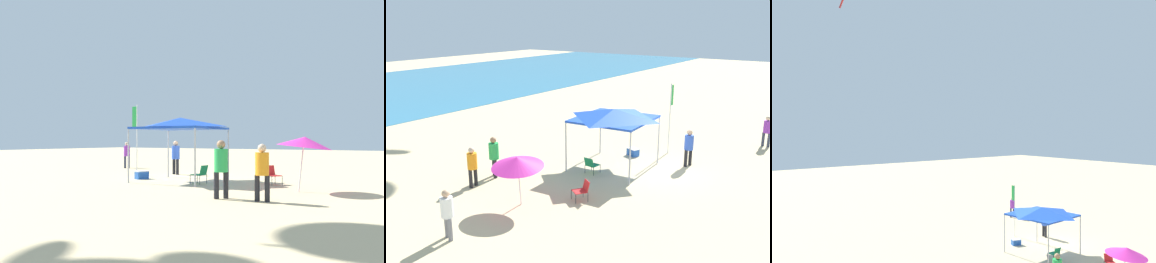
% 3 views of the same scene
% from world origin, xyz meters
% --- Properties ---
extents(ground, '(120.00, 120.00, 0.10)m').
position_xyz_m(ground, '(0.00, 0.00, -0.05)').
color(ground, '#D6BC8C').
extents(canopy_tent, '(3.68, 3.59, 2.96)m').
position_xyz_m(canopy_tent, '(-0.83, 1.94, 2.68)').
color(canopy_tent, '#B7B7BC').
rests_on(canopy_tent, ground).
extents(beach_umbrella, '(2.07, 2.05, 2.19)m').
position_xyz_m(beach_umbrella, '(-6.89, 2.68, 1.85)').
color(beach_umbrella, silver).
rests_on(beach_umbrella, ground).
extents(folding_chair_facing_ocean, '(0.67, 0.59, 0.82)m').
position_xyz_m(folding_chair_facing_ocean, '(-2.20, 2.35, 0.47)').
color(folding_chair_facing_ocean, black).
rests_on(folding_chair_facing_ocean, ground).
extents(folding_chair_right_of_tent, '(0.81, 0.78, 0.82)m').
position_xyz_m(folding_chair_right_of_tent, '(-4.96, 0.99, 0.47)').
color(folding_chair_right_of_tent, black).
rests_on(folding_chair_right_of_tent, ground).
extents(cooler_box, '(0.60, 0.72, 0.40)m').
position_xyz_m(cooler_box, '(1.41, 2.00, 0.20)').
color(cooler_box, blue).
rests_on(cooler_box, ground).
extents(banner_flag, '(0.36, 0.06, 3.84)m').
position_xyz_m(banner_flag, '(2.94, 0.63, 2.31)').
color(banner_flag, silver).
rests_on(banner_flag, ground).
extents(person_by_tent, '(0.42, 0.45, 1.76)m').
position_xyz_m(person_by_tent, '(-10.09, 2.89, 1.03)').
color(person_by_tent, slate).
rests_on(person_by_tent, ground).
extents(person_far_stroller, '(0.46, 0.46, 1.92)m').
position_xyz_m(person_far_stroller, '(-5.09, 5.82, 1.13)').
color(person_far_stroller, black).
rests_on(person_far_stroller, ground).
extents(person_beachcomber, '(0.42, 0.47, 1.78)m').
position_xyz_m(person_beachcomber, '(7.26, -3.50, 1.05)').
color(person_beachcomber, '#33384C').
rests_on(person_beachcomber, ground).
extents(person_kite_handler, '(0.48, 0.44, 1.87)m').
position_xyz_m(person_kite_handler, '(1.47, -1.03, 1.10)').
color(person_kite_handler, black).
rests_on(person_kite_handler, ground).
extents(person_near_umbrella, '(0.48, 0.43, 1.80)m').
position_xyz_m(person_near_umbrella, '(-6.48, 5.72, 1.06)').
color(person_near_umbrella, black).
rests_on(person_near_umbrella, ground).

